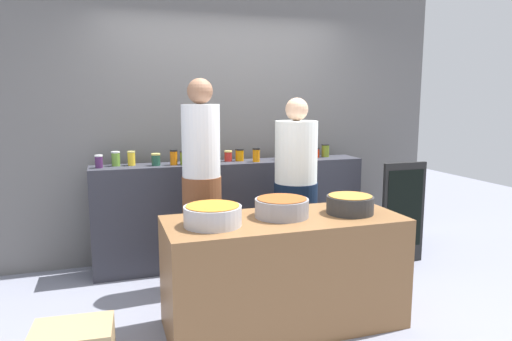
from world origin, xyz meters
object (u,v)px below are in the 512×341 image
at_px(preserve_jar_9, 240,155).
at_px(chalkboard_sign, 403,213).
at_px(preserve_jar_14, 316,152).
at_px(cook_with_tongs, 202,195).
at_px(preserve_jar_15, 325,150).
at_px(cooking_pot_right, 350,204).
at_px(preserve_jar_10, 256,155).
at_px(preserve_jar_4, 174,157).
at_px(preserve_jar_13, 309,152).
at_px(preserve_jar_1, 116,159).
at_px(preserve_jar_2, 131,158).
at_px(preserve_jar_11, 280,154).
at_px(preserve_jar_5, 184,158).
at_px(preserve_jar_7, 216,156).
at_px(cooking_pot_center, 282,208).
at_px(preserve_jar_0, 99,161).
at_px(preserve_jar_6, 197,158).
at_px(cooking_pot_left, 213,216).
at_px(preserve_jar_8, 228,156).
at_px(preserve_jar_3, 156,159).
at_px(cook_in_cap, 296,200).
at_px(preserve_jar_12, 298,154).

height_order(preserve_jar_9, chalkboard_sign, preserve_jar_9).
distance_m(preserve_jar_14, cook_with_tongs, 1.51).
distance_m(preserve_jar_15, cooking_pot_right, 1.61).
relative_size(preserve_jar_10, cook_with_tongs, 0.08).
height_order(preserve_jar_4, preserve_jar_13, preserve_jar_4).
bearing_deg(preserve_jar_10, preserve_jar_1, 174.24).
distance_m(preserve_jar_2, preserve_jar_11, 1.47).
xyz_separation_m(preserve_jar_10, cooking_pot_right, (0.28, -1.36, -0.22)).
relative_size(preserve_jar_5, preserve_jar_7, 1.08).
relative_size(preserve_jar_10, preserve_jar_15, 1.01).
height_order(cooking_pot_center, chalkboard_sign, chalkboard_sign).
bearing_deg(preserve_jar_4, preserve_jar_13, -0.15).
height_order(preserve_jar_0, preserve_jar_15, preserve_jar_15).
bearing_deg(preserve_jar_7, preserve_jar_11, -5.46).
bearing_deg(preserve_jar_14, preserve_jar_6, -176.05).
bearing_deg(preserve_jar_10, cooking_pot_left, -118.93).
relative_size(preserve_jar_8, preserve_jar_15, 0.78).
height_order(cooking_pot_center, cooking_pot_right, same).
distance_m(preserve_jar_1, preserve_jar_3, 0.37).
height_order(preserve_jar_7, cook_in_cap, cook_in_cap).
distance_m(preserve_jar_1, cook_with_tongs, 0.96).
height_order(preserve_jar_14, cooking_pot_left, preserve_jar_14).
xyz_separation_m(preserve_jar_7, cook_in_cap, (0.57, -0.67, -0.34)).
distance_m(preserve_jar_11, cooking_pot_center, 1.47).
relative_size(preserve_jar_5, cook_with_tongs, 0.07).
relative_size(preserve_jar_0, preserve_jar_8, 1.11).
height_order(preserve_jar_14, cook_in_cap, cook_in_cap).
bearing_deg(preserve_jar_6, preserve_jar_9, 8.64).
xyz_separation_m(preserve_jar_1, preserve_jar_8, (1.07, -0.01, -0.01)).
bearing_deg(cooking_pot_right, cooking_pot_center, 172.72).
bearing_deg(preserve_jar_6, preserve_jar_14, 3.95).
relative_size(preserve_jar_11, cooking_pot_right, 0.34).
bearing_deg(preserve_jar_8, chalkboard_sign, -20.74).
xyz_separation_m(preserve_jar_3, cook_with_tongs, (0.32, -0.53, -0.25)).
relative_size(preserve_jar_5, cooking_pot_center, 0.33).
height_order(preserve_jar_1, preserve_jar_5, preserve_jar_1).
bearing_deg(preserve_jar_1, preserve_jar_5, -10.34).
xyz_separation_m(preserve_jar_0, preserve_jar_4, (0.67, -0.03, 0.01)).
distance_m(preserve_jar_1, preserve_jar_4, 0.53).
bearing_deg(preserve_jar_9, preserve_jar_8, 174.66).
height_order(preserve_jar_2, cooking_pot_right, preserve_jar_2).
bearing_deg(cooking_pot_right, preserve_jar_1, 137.18).
xyz_separation_m(preserve_jar_12, preserve_jar_15, (0.35, 0.07, 0.01)).
bearing_deg(preserve_jar_11, preserve_jar_10, -166.16).
xyz_separation_m(preserve_jar_4, preserve_jar_5, (0.10, -0.01, -0.01)).
xyz_separation_m(preserve_jar_0, preserve_jar_11, (1.75, 0.01, -0.00)).
bearing_deg(preserve_jar_13, preserve_jar_8, 173.44).
distance_m(preserve_jar_5, preserve_jar_7, 0.35).
relative_size(preserve_jar_3, chalkboard_sign, 0.11).
relative_size(preserve_jar_9, preserve_jar_12, 1.11).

